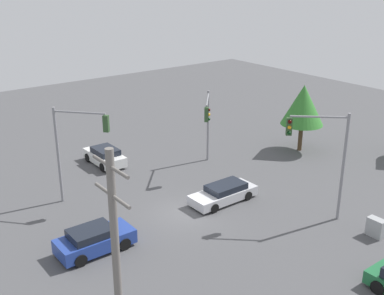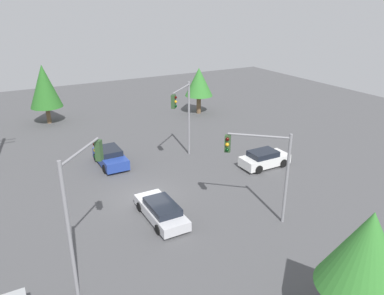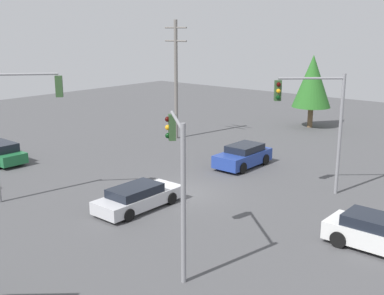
{
  "view_description": "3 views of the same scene",
  "coord_description": "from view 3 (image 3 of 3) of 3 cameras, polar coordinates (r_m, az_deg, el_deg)",
  "views": [
    {
      "loc": [
        21.77,
        -16.24,
        14.49
      ],
      "look_at": [
        -1.87,
        1.93,
        3.44
      ],
      "focal_mm": 45.0,
      "sensor_mm": 36.0,
      "label": 1
    },
    {
      "loc": [
        8.26,
        21.52,
        12.79
      ],
      "look_at": [
        -3.13,
        0.83,
        3.42
      ],
      "focal_mm": 35.0,
      "sensor_mm": 36.0,
      "label": 2
    },
    {
      "loc": [
        -16.38,
        18.39,
        8.79
      ],
      "look_at": [
        -1.46,
        0.81,
        2.99
      ],
      "focal_mm": 45.0,
      "sensor_mm": 36.0,
      "label": 3
    }
  ],
  "objects": [
    {
      "name": "sedan_white",
      "position": [
        21.12,
        21.03,
        -9.46
      ],
      "size": [
        4.07,
        1.91,
        1.39
      ],
      "rotation": [
        0.0,
        0.0,
        1.57
      ],
      "color": "silver",
      "rests_on": "ground_plane"
    },
    {
      "name": "traffic_signal_main",
      "position": [
        17.58,
        -1.72,
        -1.87
      ],
      "size": [
        2.99,
        2.67,
        5.74
      ],
      "rotation": [
        0.0,
        0.0,
        -0.72
      ],
      "color": "gray",
      "rests_on": "ground_plane"
    },
    {
      "name": "traffic_signal_aux",
      "position": [
        25.47,
        -19.85,
        3.82
      ],
      "size": [
        2.55,
        2.81,
        6.79
      ],
      "rotation": [
        0.0,
        0.0,
        3.98
      ],
      "color": "gray",
      "rests_on": "ground_plane"
    },
    {
      "name": "sedan_blue",
      "position": [
        31.2,
        6.08,
        -0.99
      ],
      "size": [
        1.99,
        4.22,
        1.42
      ],
      "color": "#233D93",
      "rests_on": "ground_plane"
    },
    {
      "name": "traffic_signal_cross",
      "position": [
        25.89,
        14.46,
        3.94
      ],
      "size": [
        2.85,
        2.58,
        6.48
      ],
      "rotation": [
        0.0,
        0.0,
        0.73
      ],
      "color": "gray",
      "rests_on": "ground_plane"
    },
    {
      "name": "ground_plane",
      "position": [
        26.15,
        -1.29,
        -5.53
      ],
      "size": [
        80.0,
        80.0,
        0.0
      ],
      "primitive_type": "plane",
      "color": "#4C4C4F"
    },
    {
      "name": "sedan_silver",
      "position": [
        24.1,
        -6.42,
        -5.87
      ],
      "size": [
        1.9,
        4.73,
        1.2
      ],
      "rotation": [
        0.0,
        0.0,
        3.14
      ],
      "color": "silver",
      "rests_on": "ground_plane"
    },
    {
      "name": "utility_pole_tall",
      "position": [
        38.31,
        -1.91,
        8.35
      ],
      "size": [
        2.2,
        0.28,
        9.33
      ],
      "color": "slate",
      "rests_on": "ground_plane"
    },
    {
      "name": "tree_left",
      "position": [
        44.05,
        14.08,
        7.61
      ],
      "size": [
        3.4,
        3.4,
        6.44
      ],
      "color": "brown",
      "rests_on": "ground_plane"
    }
  ]
}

